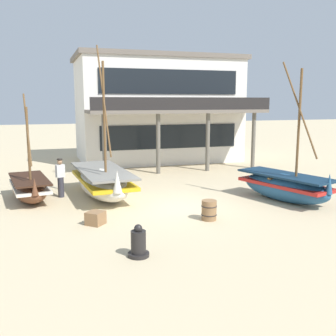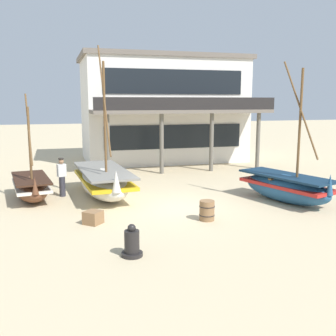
{
  "view_description": "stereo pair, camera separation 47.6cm",
  "coord_description": "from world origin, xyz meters",
  "px_view_note": "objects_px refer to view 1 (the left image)",
  "views": [
    {
      "loc": [
        -4.88,
        -14.1,
        4.11
      ],
      "look_at": [
        0.0,
        1.0,
        1.4
      ],
      "focal_mm": 42.04,
      "sensor_mm": 36.0,
      "label": 1
    },
    {
      "loc": [
        -4.43,
        -14.24,
        4.11
      ],
      "look_at": [
        0.0,
        1.0,
        1.4
      ],
      "focal_mm": 42.04,
      "sensor_mm": 36.0,
      "label": 2
    }
  ],
  "objects_px": {
    "fishing_boat_centre_large": "(103,182)",
    "cargo_crate": "(95,218)",
    "fishing_boat_near_left": "(30,188)",
    "capstan_winch": "(138,244)",
    "fisherman_by_hull": "(61,178)",
    "fishing_boat_far_right": "(285,186)",
    "wooden_barrel": "(209,210)",
    "harbor_building_main": "(157,109)"
  },
  "relations": [
    {
      "from": "wooden_barrel",
      "to": "harbor_building_main",
      "type": "height_order",
      "value": "harbor_building_main"
    },
    {
      "from": "harbor_building_main",
      "to": "fishing_boat_far_right",
      "type": "bearing_deg",
      "value": -82.7
    },
    {
      "from": "fishing_boat_near_left",
      "to": "cargo_crate",
      "type": "height_order",
      "value": "fishing_boat_near_left"
    },
    {
      "from": "fishing_boat_far_right",
      "to": "fishing_boat_near_left",
      "type": "bearing_deg",
      "value": 161.52
    },
    {
      "from": "fishing_boat_near_left",
      "to": "fishing_boat_far_right",
      "type": "distance_m",
      "value": 10.63
    },
    {
      "from": "fishing_boat_near_left",
      "to": "cargo_crate",
      "type": "relative_size",
      "value": 8.27
    },
    {
      "from": "cargo_crate",
      "to": "harbor_building_main",
      "type": "bearing_deg",
      "value": 65.9
    },
    {
      "from": "capstan_winch",
      "to": "wooden_barrel",
      "type": "bearing_deg",
      "value": 37.93
    },
    {
      "from": "fishing_boat_centre_large",
      "to": "fisherman_by_hull",
      "type": "distance_m",
      "value": 1.8
    },
    {
      "from": "wooden_barrel",
      "to": "cargo_crate",
      "type": "xyz_separation_m",
      "value": [
        -3.85,
        0.7,
        -0.13
      ]
    },
    {
      "from": "fishing_boat_near_left",
      "to": "cargo_crate",
      "type": "bearing_deg",
      "value": -62.36
    },
    {
      "from": "fishing_boat_near_left",
      "to": "fishing_boat_far_right",
      "type": "xyz_separation_m",
      "value": [
        10.08,
        -3.37,
        0.1
      ]
    },
    {
      "from": "fishing_boat_near_left",
      "to": "capstan_winch",
      "type": "relative_size",
      "value": 4.95
    },
    {
      "from": "wooden_barrel",
      "to": "cargo_crate",
      "type": "relative_size",
      "value": 1.31
    },
    {
      "from": "fishing_boat_far_right",
      "to": "harbor_building_main",
      "type": "distance_m",
      "value": 13.6
    },
    {
      "from": "fishing_boat_far_right",
      "to": "fisherman_by_hull",
      "type": "relative_size",
      "value": 3.36
    },
    {
      "from": "fishing_boat_far_right",
      "to": "fisherman_by_hull",
      "type": "xyz_separation_m",
      "value": [
        -8.82,
        3.57,
        0.2
      ]
    },
    {
      "from": "wooden_barrel",
      "to": "cargo_crate",
      "type": "bearing_deg",
      "value": 169.74
    },
    {
      "from": "capstan_winch",
      "to": "cargo_crate",
      "type": "height_order",
      "value": "capstan_winch"
    },
    {
      "from": "fisherman_by_hull",
      "to": "cargo_crate",
      "type": "bearing_deg",
      "value": -78.3
    },
    {
      "from": "fishing_boat_far_right",
      "to": "cargo_crate",
      "type": "xyz_separation_m",
      "value": [
        -7.92,
        -0.76,
        -0.42
      ]
    },
    {
      "from": "fishing_boat_centre_large",
      "to": "fishing_boat_far_right",
      "type": "bearing_deg",
      "value": -23.77
    },
    {
      "from": "fishing_boat_far_right",
      "to": "fishing_boat_centre_large",
      "type": "bearing_deg",
      "value": 156.23
    },
    {
      "from": "capstan_winch",
      "to": "wooden_barrel",
      "type": "relative_size",
      "value": 1.27
    },
    {
      "from": "fishing_boat_centre_large",
      "to": "cargo_crate",
      "type": "relative_size",
      "value": 12.04
    },
    {
      "from": "fishing_boat_centre_large",
      "to": "capstan_winch",
      "type": "height_order",
      "value": "fishing_boat_centre_large"
    },
    {
      "from": "fisherman_by_hull",
      "to": "fishing_boat_near_left",
      "type": "bearing_deg",
      "value": -170.81
    },
    {
      "from": "fishing_boat_centre_large",
      "to": "fishing_boat_far_right",
      "type": "height_order",
      "value": "fishing_boat_centre_large"
    },
    {
      "from": "fisherman_by_hull",
      "to": "harbor_building_main",
      "type": "bearing_deg",
      "value": 53.39
    },
    {
      "from": "capstan_winch",
      "to": "cargo_crate",
      "type": "distance_m",
      "value": 3.22
    },
    {
      "from": "fishing_boat_centre_large",
      "to": "fisherman_by_hull",
      "type": "xyz_separation_m",
      "value": [
        -1.74,
        0.46,
        0.17
      ]
    },
    {
      "from": "fishing_boat_near_left",
      "to": "fisherman_by_hull",
      "type": "xyz_separation_m",
      "value": [
        1.27,
        0.2,
        0.3
      ]
    },
    {
      "from": "capstan_winch",
      "to": "cargo_crate",
      "type": "xyz_separation_m",
      "value": [
        -0.73,
        3.13,
        -0.13
      ]
    },
    {
      "from": "fishing_boat_centre_large",
      "to": "wooden_barrel",
      "type": "relative_size",
      "value": 9.17
    },
    {
      "from": "fishing_boat_near_left",
      "to": "capstan_winch",
      "type": "distance_m",
      "value": 7.82
    },
    {
      "from": "fishing_boat_near_left",
      "to": "fishing_boat_centre_large",
      "type": "height_order",
      "value": "fishing_boat_centre_large"
    },
    {
      "from": "capstan_winch",
      "to": "harbor_building_main",
      "type": "xyz_separation_m",
      "value": [
        5.51,
        17.06,
        3.22
      ]
    },
    {
      "from": "fishing_boat_centre_large",
      "to": "cargo_crate",
      "type": "xyz_separation_m",
      "value": [
        -0.84,
        -3.88,
        -0.44
      ]
    },
    {
      "from": "fishing_boat_far_right",
      "to": "fisherman_by_hull",
      "type": "distance_m",
      "value": 9.52
    },
    {
      "from": "wooden_barrel",
      "to": "harbor_building_main",
      "type": "bearing_deg",
      "value": 80.74
    },
    {
      "from": "capstan_winch",
      "to": "cargo_crate",
      "type": "relative_size",
      "value": 1.67
    },
    {
      "from": "fisherman_by_hull",
      "to": "harbor_building_main",
      "type": "distance_m",
      "value": 12.26
    }
  ]
}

